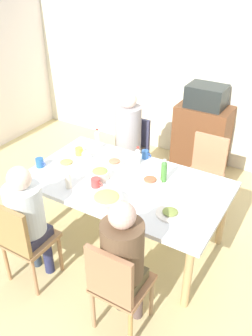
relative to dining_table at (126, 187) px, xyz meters
name	(u,v)px	position (x,y,z in m)	size (l,w,h in m)	color
ground_plane	(126,239)	(0.00, 0.00, -0.66)	(6.60, 6.60, 0.00)	#CDB980
wall_back	(208,68)	(0.00, 2.09, 0.64)	(5.74, 0.12, 2.60)	silver
dining_table	(126,187)	(0.00, 0.00, 0.00)	(1.91, 1.10, 0.73)	white
chair_0	(205,170)	(0.48, 0.93, -0.15)	(0.40, 0.40, 0.90)	#AF7856
chair_1	(23,239)	(-0.48, -0.93, -0.15)	(0.40, 0.40, 0.90)	#A5794F
person_1	(27,214)	(-0.48, -0.84, 0.05)	(0.32, 0.32, 1.18)	#303C4D
chair_2	(131,149)	(-0.48, 0.93, -0.15)	(0.40, 0.40, 0.90)	#26314B
person_2	(128,134)	(-0.48, 0.84, 0.10)	(0.31, 0.31, 1.28)	#514B45
chair_3	(117,284)	(0.48, -0.93, -0.15)	(0.40, 0.40, 0.90)	#B0784F
person_3	(123,256)	(0.48, -0.84, 0.07)	(0.32, 0.32, 1.21)	brown
plate_0	(170,213)	(0.57, -0.24, 0.08)	(0.24, 0.24, 0.04)	silver
plate_1	(150,180)	(0.20, 0.11, 0.08)	(0.22, 0.22, 0.04)	white
plate_2	(66,163)	(-0.69, -0.04, 0.08)	(0.23, 0.23, 0.04)	white
plate_3	(114,162)	(-0.28, 0.23, 0.08)	(0.21, 0.21, 0.04)	white
bowl_0	(100,174)	(-0.24, -0.08, 0.12)	(0.18, 0.18, 0.10)	beige
bowl_1	(107,199)	(0.04, -0.39, 0.12)	(0.28, 0.28, 0.10)	beige
cup_0	(86,156)	(-0.58, 0.15, 0.11)	(0.12, 0.09, 0.07)	white
cup_1	(145,154)	(-0.05, 0.49, 0.12)	(0.11, 0.07, 0.09)	#305FA5
cup_2	(40,163)	(-0.89, -0.22, 0.12)	(0.12, 0.08, 0.10)	#295F9C
cup_3	(79,151)	(-0.70, 0.19, 0.11)	(0.12, 0.08, 0.08)	#E4C347
cup_4	(96,183)	(-0.20, -0.22, 0.11)	(0.12, 0.09, 0.09)	#C74340
bottle_0	(138,156)	(-0.06, 0.34, 0.16)	(0.05, 0.05, 0.20)	#E9E6C6
bottle_1	(164,171)	(0.30, 0.19, 0.18)	(0.06, 0.06, 0.24)	#448233
bottle_2	(97,140)	(-0.60, 0.40, 0.19)	(0.05, 0.05, 0.24)	silver
bottle_3	(68,179)	(-0.40, -0.36, 0.16)	(0.05, 0.05, 0.20)	beige
side_cabinet	(201,138)	(0.12, 1.79, -0.21)	(0.70, 0.44, 0.90)	brown
microwave	(207,96)	(0.12, 1.79, 0.38)	(0.48, 0.36, 0.28)	#262B2A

